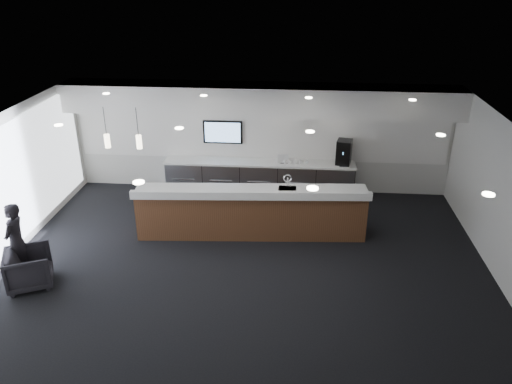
# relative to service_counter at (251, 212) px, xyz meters

# --- Properties ---
(ground) EXTENTS (10.00, 10.00, 0.00)m
(ground) POSITION_rel_service_counter_xyz_m (0.01, -1.42, -0.58)
(ground) COLOR black
(ground) RESTS_ON ground
(ceiling) EXTENTS (10.00, 8.00, 0.02)m
(ceiling) POSITION_rel_service_counter_xyz_m (0.01, -1.42, 2.42)
(ceiling) COLOR black
(ceiling) RESTS_ON back_wall
(back_wall) EXTENTS (10.00, 0.02, 3.00)m
(back_wall) POSITION_rel_service_counter_xyz_m (0.01, 2.58, 0.92)
(back_wall) COLOR silver
(back_wall) RESTS_ON ground
(right_wall) EXTENTS (0.02, 8.00, 3.00)m
(right_wall) POSITION_rel_service_counter_xyz_m (5.01, -1.42, 0.92)
(right_wall) COLOR silver
(right_wall) RESTS_ON ground
(soffit_bulkhead) EXTENTS (10.00, 0.90, 0.70)m
(soffit_bulkhead) POSITION_rel_service_counter_xyz_m (0.01, 2.13, 2.07)
(soffit_bulkhead) COLOR white
(soffit_bulkhead) RESTS_ON back_wall
(alcove_panel) EXTENTS (9.80, 0.06, 1.40)m
(alcove_panel) POSITION_rel_service_counter_xyz_m (0.01, 2.55, 1.02)
(alcove_panel) COLOR white
(alcove_panel) RESTS_ON back_wall
(window_blinds_wall) EXTENTS (0.04, 7.36, 2.55)m
(window_blinds_wall) POSITION_rel_service_counter_xyz_m (-4.95, -1.42, 0.92)
(window_blinds_wall) COLOR silver
(window_blinds_wall) RESTS_ON left_wall
(back_credenza) EXTENTS (5.06, 0.66, 0.95)m
(back_credenza) POSITION_rel_service_counter_xyz_m (0.01, 2.22, -0.10)
(back_credenza) COLOR #999AA1
(back_credenza) RESTS_ON ground
(wall_tv) EXTENTS (1.05, 0.08, 0.62)m
(wall_tv) POSITION_rel_service_counter_xyz_m (-0.99, 2.49, 1.07)
(wall_tv) COLOR black
(wall_tv) RESTS_ON back_wall
(pendant_left) EXTENTS (0.12, 0.12, 0.30)m
(pendant_left) POSITION_rel_service_counter_xyz_m (-2.39, -0.62, 1.67)
(pendant_left) COLOR #FFEEC6
(pendant_left) RESTS_ON ceiling
(pendant_right) EXTENTS (0.12, 0.12, 0.30)m
(pendant_right) POSITION_rel_service_counter_xyz_m (-3.09, -0.62, 1.67)
(pendant_right) COLOR #FFEEC6
(pendant_right) RESTS_ON ceiling
(ceiling_can_lights) EXTENTS (7.00, 5.00, 0.02)m
(ceiling_can_lights) POSITION_rel_service_counter_xyz_m (0.01, -1.42, 2.39)
(ceiling_can_lights) COLOR white
(ceiling_can_lights) RESTS_ON ceiling
(service_counter) EXTENTS (5.28, 1.23, 1.49)m
(service_counter) POSITION_rel_service_counter_xyz_m (0.00, 0.00, 0.00)
(service_counter) COLOR #57321D
(service_counter) RESTS_ON ground
(coffee_machine) EXTENTS (0.45, 0.53, 0.64)m
(coffee_machine) POSITION_rel_service_counter_xyz_m (2.21, 2.26, 0.69)
(coffee_machine) COLOR black
(coffee_machine) RESTS_ON back_credenza
(info_sign_left) EXTENTS (0.18, 0.04, 0.25)m
(info_sign_left) POSITION_rel_service_counter_xyz_m (0.69, 2.16, 0.50)
(info_sign_left) COLOR white
(info_sign_left) RESTS_ON back_credenza
(info_sign_right) EXTENTS (0.19, 0.05, 0.25)m
(info_sign_right) POSITION_rel_service_counter_xyz_m (0.59, 2.15, 0.50)
(info_sign_right) COLOR white
(info_sign_right) RESTS_ON back_credenza
(armchair) EXTENTS (1.09, 1.08, 0.76)m
(armchair) POSITION_rel_service_counter_xyz_m (-4.09, -2.37, -0.20)
(armchair) COLOR black
(armchair) RESTS_ON ground
(lounge_guest) EXTENTS (0.39, 0.59, 1.59)m
(lounge_guest) POSITION_rel_service_counter_xyz_m (-4.41, -2.09, 0.22)
(lounge_guest) COLOR black
(lounge_guest) RESTS_ON ground
(cup_0) EXTENTS (0.10, 0.10, 0.10)m
(cup_0) POSITION_rel_service_counter_xyz_m (1.25, 2.15, 0.42)
(cup_0) COLOR white
(cup_0) RESTS_ON back_credenza
(cup_1) EXTENTS (0.14, 0.14, 0.10)m
(cup_1) POSITION_rel_service_counter_xyz_m (1.11, 2.15, 0.42)
(cup_1) COLOR white
(cup_1) RESTS_ON back_credenza
(cup_2) EXTENTS (0.13, 0.13, 0.10)m
(cup_2) POSITION_rel_service_counter_xyz_m (0.97, 2.15, 0.42)
(cup_2) COLOR white
(cup_2) RESTS_ON back_credenza
(cup_3) EXTENTS (0.13, 0.13, 0.10)m
(cup_3) POSITION_rel_service_counter_xyz_m (0.83, 2.15, 0.42)
(cup_3) COLOR white
(cup_3) RESTS_ON back_credenza
(cup_4) EXTENTS (0.14, 0.14, 0.10)m
(cup_4) POSITION_rel_service_counter_xyz_m (0.69, 2.15, 0.42)
(cup_4) COLOR white
(cup_4) RESTS_ON back_credenza
(cup_5) EXTENTS (0.11, 0.11, 0.10)m
(cup_5) POSITION_rel_service_counter_xyz_m (0.55, 2.15, 0.42)
(cup_5) COLOR white
(cup_5) RESTS_ON back_credenza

